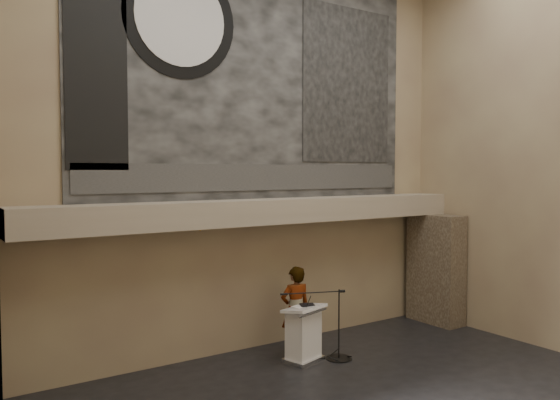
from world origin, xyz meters
TOP-DOWN VIEW (x-y plane):
  - wall_back at (0.00, 4.00)m, footprint 10.00×0.02m
  - wall_left at (-5.00, 0.00)m, footprint 0.02×8.00m
  - soffit at (0.00, 3.60)m, footprint 10.00×0.80m
  - sprinkler_left at (-1.60, 3.55)m, footprint 0.04×0.04m
  - sprinkler_right at (1.90, 3.55)m, footprint 0.04×0.04m
  - banner at (0.00, 3.97)m, footprint 8.00×0.05m
  - banner_text_strip at (0.00, 3.93)m, footprint 7.76×0.02m
  - banner_clock_rim at (-1.80, 3.93)m, footprint 2.30×0.02m
  - banner_clock_face at (-1.80, 3.91)m, footprint 1.84×0.02m
  - banner_building_print at (2.40, 3.93)m, footprint 2.60×0.02m
  - banner_brick_print at (-3.40, 3.93)m, footprint 1.10×0.02m
  - stone_pier at (4.65, 3.15)m, footprint 0.60×1.40m
  - lectern at (0.22, 2.69)m, footprint 0.94×0.77m
  - binder at (0.31, 2.69)m, footprint 0.34×0.31m
  - papers at (0.14, 2.70)m, footprint 0.29×0.35m
  - speaker_person at (0.36, 3.17)m, footprint 0.71×0.51m
  - mic_stand at (0.85, 2.42)m, footprint 1.38×0.71m

SIDE VIEW (x-z plane):
  - mic_stand at x=0.85m, z-range -0.50..0.92m
  - lectern at x=0.22m, z-range -0.02..1.12m
  - speaker_person at x=0.36m, z-range 0.00..1.82m
  - papers at x=0.14m, z-range 1.10..1.10m
  - binder at x=0.31m, z-range 1.10..1.14m
  - stone_pier at x=4.65m, z-range 0.00..2.70m
  - sprinkler_left at x=-1.60m, z-range 2.64..2.70m
  - sprinkler_right at x=1.90m, z-range 2.64..2.70m
  - soffit at x=0.00m, z-range 2.70..3.20m
  - banner_text_strip at x=0.00m, z-range 3.38..3.93m
  - wall_back at x=0.00m, z-range 0.00..8.50m
  - wall_left at x=-5.00m, z-range 0.00..8.50m
  - banner_brick_print at x=-3.40m, z-range 3.80..7.00m
  - banner at x=0.00m, z-range 3.20..8.20m
  - banner_building_print at x=2.40m, z-range 4.00..7.60m
  - banner_clock_rim at x=-1.80m, z-range 5.55..7.85m
  - banner_clock_face at x=-1.80m, z-range 5.78..7.62m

